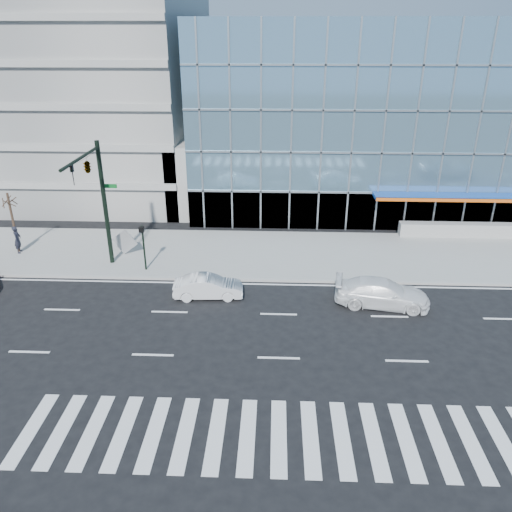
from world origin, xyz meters
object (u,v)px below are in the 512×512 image
(ped_signal_post, at_px, (143,241))
(pedestrian, at_px, (17,239))
(traffic_signal, at_px, (93,179))
(white_suv, at_px, (382,293))
(street_tree_near, at_px, (9,201))
(tilted_panel, at_px, (125,242))
(white_sedan, at_px, (208,287))

(ped_signal_post, height_order, pedestrian, ped_signal_post)
(traffic_signal, height_order, white_suv, traffic_signal)
(street_tree_near, height_order, tilted_panel, street_tree_near)
(white_sedan, xyz_separation_m, tilted_panel, (-6.39, 5.53, 0.41))
(street_tree_near, distance_m, pedestrian, 2.68)
(white_sedan, relative_size, tilted_panel, 3.06)
(street_tree_near, relative_size, pedestrian, 2.22)
(white_suv, xyz_separation_m, pedestrian, (-23.63, 6.06, 0.35))
(traffic_signal, distance_m, ped_signal_post, 4.75)
(street_tree_near, bearing_deg, white_suv, -14.67)
(street_tree_near, distance_m, tilted_panel, 8.02)
(traffic_signal, distance_m, tilted_panel, 5.83)
(street_tree_near, bearing_deg, pedestrian, -50.75)
(white_sedan, height_order, pedestrian, pedestrian)
(tilted_panel, bearing_deg, white_suv, -16.84)
(traffic_signal, xyz_separation_m, street_tree_near, (-7.00, 2.93, -2.39))
(traffic_signal, xyz_separation_m, tilted_panel, (0.54, 2.76, -5.10))
(street_tree_near, xyz_separation_m, tilted_panel, (7.55, -0.17, -2.72))
(ped_signal_post, distance_m, white_sedan, 5.64)
(traffic_signal, xyz_separation_m, pedestrian, (-6.87, 2.76, -5.06))
(traffic_signal, relative_size, white_suv, 1.54)
(pedestrian, bearing_deg, traffic_signal, -121.71)
(traffic_signal, distance_m, pedestrian, 8.97)
(white_sedan, distance_m, pedestrian, 14.88)
(white_sedan, xyz_separation_m, pedestrian, (-13.80, 5.53, 0.45))
(street_tree_near, bearing_deg, ped_signal_post, -15.06)
(traffic_signal, bearing_deg, white_sedan, -21.76)
(white_sedan, bearing_deg, ped_signal_post, 50.72)
(white_suv, bearing_deg, tilted_panel, 77.38)
(white_suv, xyz_separation_m, tilted_panel, (-16.22, 6.05, 0.31))
(ped_signal_post, height_order, white_sedan, ped_signal_post)
(tilted_panel, bearing_deg, street_tree_near, -177.67)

